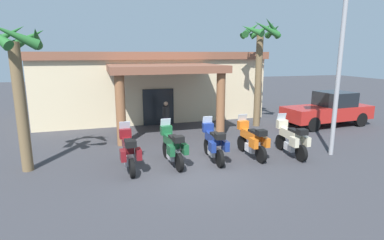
% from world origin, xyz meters
% --- Properties ---
extents(ground_plane, '(80.00, 80.00, 0.00)m').
position_xyz_m(ground_plane, '(0.00, 0.00, 0.00)').
color(ground_plane, '#38383D').
extents(motel_building, '(14.33, 11.46, 4.19)m').
position_xyz_m(motel_building, '(-0.11, 10.85, 2.14)').
color(motel_building, beige).
rests_on(motel_building, ground_plane).
extents(motorcycle_maroon, '(0.73, 2.21, 1.61)m').
position_xyz_m(motorcycle_maroon, '(-2.20, 0.60, 0.70)').
color(motorcycle_maroon, black).
rests_on(motorcycle_maroon, ground_plane).
extents(motorcycle_green, '(0.76, 2.21, 1.61)m').
position_xyz_m(motorcycle_green, '(-0.57, 0.73, 0.70)').
color(motorcycle_green, black).
rests_on(motorcycle_green, ground_plane).
extents(motorcycle_blue, '(0.71, 2.21, 1.61)m').
position_xyz_m(motorcycle_blue, '(1.06, 0.72, 0.70)').
color(motorcycle_blue, black).
rests_on(motorcycle_blue, ground_plane).
extents(motorcycle_orange, '(0.72, 2.21, 1.61)m').
position_xyz_m(motorcycle_orange, '(2.69, 0.76, 0.70)').
color(motorcycle_orange, black).
rests_on(motorcycle_orange, ground_plane).
extents(motorcycle_cream, '(0.71, 2.21, 1.61)m').
position_xyz_m(motorcycle_cream, '(4.32, 0.48, 0.70)').
color(motorcycle_cream, black).
rests_on(motorcycle_cream, ground_plane).
extents(pedestrian, '(0.42, 0.38, 1.63)m').
position_xyz_m(pedestrian, '(0.12, 5.70, 0.94)').
color(pedestrian, '#3F334C').
rests_on(pedestrian, ground_plane).
extents(pickup_truck_red, '(5.36, 2.39, 1.95)m').
position_xyz_m(pickup_truck_red, '(9.42, 4.66, 0.94)').
color(pickup_truck_red, black).
rests_on(pickup_truck_red, ground_plane).
extents(palm_tree_near_portico, '(2.29, 2.30, 6.01)m').
position_xyz_m(palm_tree_near_portico, '(5.39, 5.66, 4.38)').
color(palm_tree_near_portico, brown).
rests_on(palm_tree_near_portico, ground_plane).
extents(palm_tree_roadside, '(2.13, 2.24, 5.27)m').
position_xyz_m(palm_tree_roadside, '(-5.72, 1.50, 3.77)').
color(palm_tree_roadside, brown).
rests_on(palm_tree_roadside, ground_plane).
extents(roadside_sign, '(1.40, 0.18, 7.67)m').
position_xyz_m(roadside_sign, '(6.02, 0.15, 5.06)').
color(roadside_sign, '#99999E').
rests_on(roadside_sign, ground_plane).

